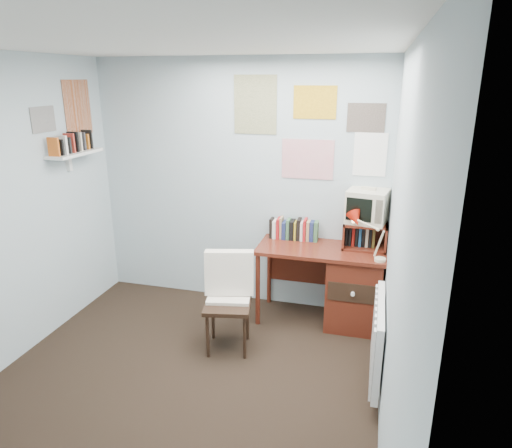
{
  "coord_description": "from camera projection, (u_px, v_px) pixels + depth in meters",
  "views": [
    {
      "loc": [
        1.35,
        -2.59,
        2.29
      ],
      "look_at": [
        0.4,
        0.96,
        1.11
      ],
      "focal_mm": 32.0,
      "sensor_mm": 36.0,
      "label": 1
    }
  ],
  "objects": [
    {
      "name": "ground",
      "position": [
        172.0,
        399.0,
        3.41
      ],
      "size": [
        3.5,
        3.5,
        0.0
      ],
      "primitive_type": "plane",
      "color": "black",
      "rests_on": "ground"
    },
    {
      "name": "back_wall",
      "position": [
        238.0,
        186.0,
        4.64
      ],
      "size": [
        3.0,
        0.02,
        2.5
      ],
      "primitive_type": "cube",
      "color": "#AABBC3",
      "rests_on": "ground"
    },
    {
      "name": "right_wall",
      "position": [
        396.0,
        265.0,
        2.66
      ],
      "size": [
        0.02,
        3.5,
        2.5
      ],
      "primitive_type": "cube",
      "color": "#AABBC3",
      "rests_on": "ground"
    },
    {
      "name": "ceiling",
      "position": [
        147.0,
        41.0,
        2.65
      ],
      "size": [
        3.0,
        3.5,
        0.02
      ],
      "primitive_type": "cube",
      "color": "white",
      "rests_on": "back_wall"
    },
    {
      "name": "desk",
      "position": [
        348.0,
        285.0,
        4.36
      ],
      "size": [
        1.2,
        0.55,
        0.76
      ],
      "color": "#602316",
      "rests_on": "ground"
    },
    {
      "name": "desk_chair",
      "position": [
        228.0,
        305.0,
        3.94
      ],
      "size": [
        0.5,
        0.48,
        0.84
      ],
      "primitive_type": "cube",
      "rotation": [
        0.0,
        0.0,
        0.2
      ],
      "color": "black",
      "rests_on": "ground"
    },
    {
      "name": "desk_lamp",
      "position": [
        382.0,
        242.0,
        3.95
      ],
      "size": [
        0.28,
        0.25,
        0.36
      ],
      "primitive_type": "cube",
      "rotation": [
        0.0,
        0.0,
        0.12
      ],
      "color": "red",
      "rests_on": "desk"
    },
    {
      "name": "tv_riser",
      "position": [
        365.0,
        235.0,
        4.29
      ],
      "size": [
        0.4,
        0.3,
        0.25
      ],
      "primitive_type": "cube",
      "color": "#602316",
      "rests_on": "desk"
    },
    {
      "name": "crt_tv",
      "position": [
        367.0,
        205.0,
        4.22
      ],
      "size": [
        0.4,
        0.38,
        0.33
      ],
      "primitive_type": "cube",
      "rotation": [
        0.0,
        0.0,
        -0.18
      ],
      "color": "beige",
      "rests_on": "tv_riser"
    },
    {
      "name": "book_row",
      "position": [
        300.0,
        229.0,
        4.51
      ],
      "size": [
        0.6,
        0.14,
        0.22
      ],
      "primitive_type": "cube",
      "color": "#602316",
      "rests_on": "desk"
    },
    {
      "name": "radiator",
      "position": [
        378.0,
        339.0,
        3.43
      ],
      "size": [
        0.09,
        0.8,
        0.6
      ],
      "primitive_type": "cube",
      "color": "white",
      "rests_on": "right_wall"
    },
    {
      "name": "wall_shelf",
      "position": [
        75.0,
        153.0,
        4.28
      ],
      "size": [
        0.2,
        0.62,
        0.24
      ],
      "primitive_type": "cube",
      "color": "white",
      "rests_on": "left_wall"
    },
    {
      "name": "posters_back",
      "position": [
        309.0,
        128.0,
        4.28
      ],
      "size": [
        1.2,
        0.01,
        0.9
      ],
      "primitive_type": "cube",
      "color": "white",
      "rests_on": "back_wall"
    },
    {
      "name": "posters_left",
      "position": [
        61.0,
        112.0,
        4.18
      ],
      "size": [
        0.01,
        0.7,
        0.6
      ],
      "primitive_type": "cube",
      "color": "white",
      "rests_on": "left_wall"
    }
  ]
}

